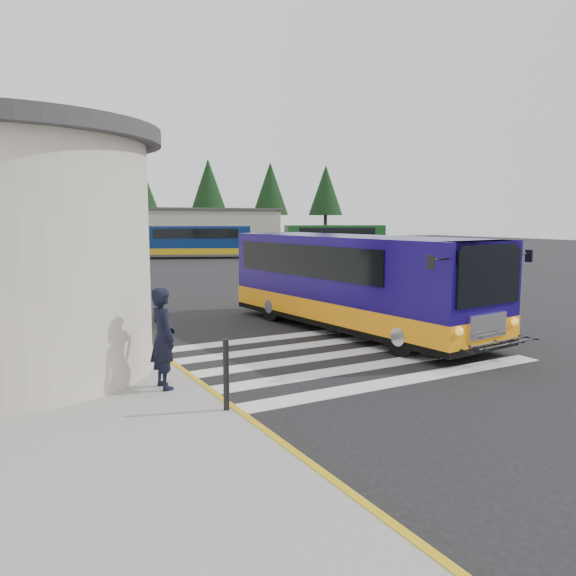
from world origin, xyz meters
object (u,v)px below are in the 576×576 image
pedestrian_a (163,338)px  far_bus_a (197,240)px  transit_bus (355,286)px  pedestrian_b (31,355)px  far_bus_b (334,238)px  bollard (226,375)px

pedestrian_a → far_bus_a: (12.80, 33.86, 0.38)m
transit_bus → far_bus_a: bearing=72.6°
pedestrian_a → pedestrian_b: (-2.17, 0.19, -0.09)m
far_bus_b → transit_bus: bearing=167.8°
far_bus_a → far_bus_b: size_ratio=0.98×
far_bus_b → pedestrian_a: bearing=162.5°
pedestrian_b → far_bus_b: (27.20, 31.91, 0.48)m
far_bus_a → far_bus_b: far_bus_b is taller
pedestrian_a → transit_bus: bearing=-68.1°
transit_bus → pedestrian_a: transit_bus is taller
transit_bus → bollard: size_ratio=8.48×
pedestrian_a → pedestrian_b: size_ratio=1.11×
pedestrian_a → bollard: 1.77m
bollard → far_bus_a: size_ratio=0.13×
pedestrian_b → far_bus_a: bearing=111.6°
pedestrian_b → far_bus_a: size_ratio=0.19×
pedestrian_a → far_bus_b: bearing=-42.4°
transit_bus → far_bus_a: 31.25m
far_bus_a → pedestrian_b: bearing=-179.9°
transit_bus → far_bus_a: size_ratio=1.11×
transit_bus → pedestrian_b: (-8.73, -3.06, -0.33)m
bollard → pedestrian_b: bearing=145.8°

